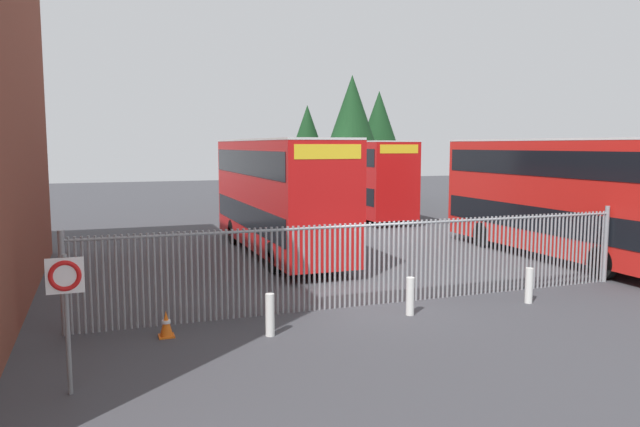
% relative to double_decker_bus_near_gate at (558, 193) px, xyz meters
% --- Properties ---
extents(ground_plane, '(100.00, 100.00, 0.00)m').
position_rel_double_decker_bus_near_gate_xyz_m(ground_plane, '(-9.25, 4.31, -2.42)').
color(ground_plane, '#3D3D42').
extents(palisade_fence, '(15.50, 0.14, 2.35)m').
position_rel_double_decker_bus_near_gate_xyz_m(palisade_fence, '(-9.05, -3.69, -1.24)').
color(palisade_fence, gray).
rests_on(palisade_fence, ground).
extents(double_decker_bus_near_gate, '(2.54, 10.81, 4.42)m').
position_rel_double_decker_bus_near_gate_xyz_m(double_decker_bus_near_gate, '(0.00, 0.00, 0.00)').
color(double_decker_bus_near_gate, red).
rests_on(double_decker_bus_near_gate, ground).
extents(double_decker_bus_behind_fence_left, '(2.54, 10.81, 4.42)m').
position_rel_double_decker_bus_near_gate_xyz_m(double_decker_bus_behind_fence_left, '(-9.49, 4.36, 0.00)').
color(double_decker_bus_behind_fence_left, red).
rests_on(double_decker_bus_behind_fence_left, ground).
extents(double_decker_bus_behind_fence_right, '(2.54, 10.81, 4.42)m').
position_rel_double_decker_bus_near_gate_xyz_m(double_decker_bus_behind_fence_right, '(-1.75, 14.65, 0.00)').
color(double_decker_bus_behind_fence_right, red).
rests_on(double_decker_bus_behind_fence_right, ground).
extents(bollard_near_left, '(0.20, 0.20, 0.95)m').
position_rel_double_decker_bus_near_gate_xyz_m(bollard_near_left, '(-12.48, -5.29, -1.95)').
color(bollard_near_left, silver).
rests_on(bollard_near_left, ground).
extents(bollard_center_front, '(0.20, 0.20, 0.95)m').
position_rel_double_decker_bus_near_gate_xyz_m(bollard_center_front, '(-8.78, -4.89, -1.95)').
color(bollard_center_front, silver).
rests_on(bollard_center_front, ground).
extents(bollard_near_right, '(0.20, 0.20, 0.95)m').
position_rel_double_decker_bus_near_gate_xyz_m(bollard_near_right, '(-5.25, -4.97, -1.95)').
color(bollard_near_right, silver).
rests_on(bollard_near_right, ground).
extents(traffic_cone_by_gate, '(0.34, 0.34, 0.59)m').
position_rel_double_decker_bus_near_gate_xyz_m(traffic_cone_by_gate, '(-14.64, -4.58, -2.13)').
color(traffic_cone_by_gate, orange).
rests_on(traffic_cone_by_gate, ground).
extents(speed_limit_sign_post, '(0.60, 0.14, 2.40)m').
position_rel_double_decker_bus_near_gate_xyz_m(speed_limit_sign_post, '(-16.50, -7.18, -0.65)').
color(speed_limit_sign_post, slate).
rests_on(speed_limit_sign_post, ground).
extents(tree_tall_back, '(3.62, 3.62, 7.22)m').
position_rel_double_decker_bus_near_gate_xyz_m(tree_tall_back, '(-0.80, 26.13, 2.19)').
color(tree_tall_back, '#4C3823').
rests_on(tree_tall_back, ground).
extents(tree_short_side, '(4.24, 4.24, 8.20)m').
position_rel_double_decker_bus_near_gate_xyz_m(tree_short_side, '(3.96, 23.47, 2.74)').
color(tree_short_side, '#4C3823').
rests_on(tree_short_side, ground).
extents(tree_mid_row, '(4.64, 4.64, 8.88)m').
position_rel_double_decker_bus_near_gate_xyz_m(tree_mid_row, '(0.34, 20.14, 3.13)').
color(tree_mid_row, '#4C3823').
rests_on(tree_mid_row, ground).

